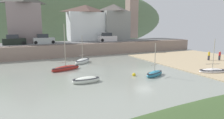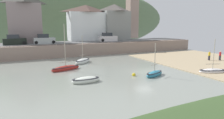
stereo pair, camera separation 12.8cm
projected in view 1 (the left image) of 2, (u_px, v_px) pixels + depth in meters
The scene contains 18 objects.
ground at pixel (215, 90), 18.54m from camera, with size 48.00×41.00×0.61m.
quay_seawall at pixel (97, 48), 41.86m from camera, with size 48.00×9.40×2.40m.
hillside_backdrop at pixel (67, 18), 75.19m from camera, with size 80.00×44.00×24.38m.
waterfront_building_left at pixel (24, 17), 41.92m from camera, with size 6.79×5.53×10.43m.
waterfront_building_centre at pixel (86, 23), 47.80m from camera, with size 8.87×4.62×8.45m.
waterfront_building_right at pixel (114, 22), 50.94m from camera, with size 6.85×6.15×8.96m.
church_with_spire at pixel (132, 10), 57.12m from camera, with size 3.00×3.00×15.41m.
sailboat_nearest_shore at pixel (154, 74), 24.11m from camera, with size 3.33×2.19×4.20m.
sailboat_tall_mast at pixel (83, 61), 32.26m from camera, with size 3.64×3.42×4.70m.
motorboat_with_cabin at pixel (86, 80), 21.40m from camera, with size 3.17×1.30×0.80m.
sailboat_blue_trim at pixel (66, 68), 27.14m from camera, with size 4.36×2.24×6.48m.
dinghy_open_wooden at pixel (212, 71), 25.67m from camera, with size 3.83×2.46×4.58m.
parked_car_near_slipway at pixel (14, 40), 37.74m from camera, with size 4.26×2.13×1.95m.
parked_car_by_wall at pixel (44, 40), 40.03m from camera, with size 4.13×1.82×1.95m.
parked_car_end_of_row at pixel (108, 38), 45.97m from camera, with size 4.24×2.07×1.95m.
person_on_slipway at pixel (220, 55), 34.14m from camera, with size 0.34×0.34×1.62m.
person_near_water at pixel (209, 55), 34.19m from camera, with size 0.34×0.34×1.62m.
mooring_buoy at pixel (134, 75), 24.16m from camera, with size 0.45×0.45×0.45m.
Camera 1 is at (-14.91, -21.52, 6.17)m, focal length 31.66 mm.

